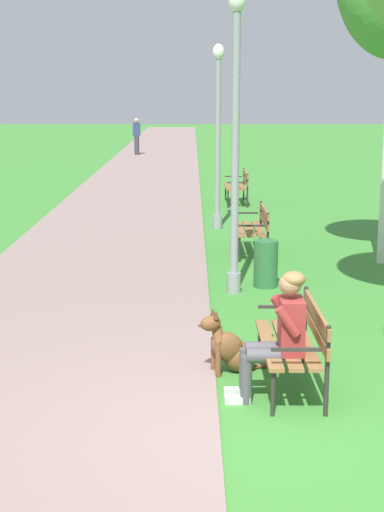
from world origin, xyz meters
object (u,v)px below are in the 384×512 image
dog_brown (229,349)px  park_bench_near (294,338)px  park_bench_far (236,184)px  park_bench_mid (251,225)px  person_seated_on_near_bench (277,331)px  lamp_post_mid (215,135)px  litter_bin (263,264)px  lamp_post_near (233,141)px  pedestrian_distant (134,137)px

dog_brown → park_bench_near: bearing=-33.4°
park_bench_near → park_bench_far: same height
park_bench_mid → park_bench_far: same height
person_seated_on_near_bench → lamp_post_mid: 9.32m
park_bench_near → litter_bin: 4.01m
park_bench_mid → lamp_post_near: bearing=-100.3°
park_bench_far → pedestrian_distant: pedestrian_distant is taller
park_bench_mid → lamp_post_near: size_ratio=0.36×
park_bench_near → litter_bin: size_ratio=2.14×
park_bench_near → dog_brown: park_bench_near is taller
park_bench_far → dog_brown: size_ratio=1.88×
lamp_post_near → pedestrian_distant: 23.95m
park_bench_near → park_bench_mid: same height
park_bench_far → person_seated_on_near_bench: size_ratio=1.20×
dog_brown → pedestrian_distant: pedestrian_distant is taller
person_seated_on_near_bench → lamp_post_near: (-0.21, 3.95, 1.50)m
dog_brown → lamp_post_mid: lamp_post_mid is taller
person_seated_on_near_bench → litter_bin: (0.28, 4.31, -0.33)m
litter_bin → pedestrian_distant: size_ratio=0.42×
dog_brown → lamp_post_near: (0.20, 3.25, 1.92)m
park_bench_far → lamp_post_mid: lamp_post_mid is taller
lamp_post_mid → dog_brown: bearing=-90.8°
lamp_post_near → park_bench_mid: bearing=79.7°
lamp_post_mid → pedestrian_distant: bearing=99.2°
park_bench_far → litter_bin: 8.57m
person_seated_on_near_bench → lamp_post_near: 4.24m
park_bench_far → person_seated_on_near_bench: bearing=-91.7°
park_bench_mid → person_seated_on_near_bench: bearing=-92.5°
lamp_post_mid → lamp_post_near: bearing=-89.2°
person_seated_on_near_bench → pedestrian_distant: (-3.27, 27.67, 0.16)m
park_bench_mid → lamp_post_near: 3.24m
park_bench_mid → person_seated_on_near_bench: (-0.29, -6.69, 0.17)m
person_seated_on_near_bench → dog_brown: 0.92m
park_bench_near → park_bench_far: (0.17, 12.57, 0.00)m
park_bench_mid → litter_bin: 2.38m
litter_bin → dog_brown: bearing=-100.8°
person_seated_on_near_bench → lamp_post_mid: (-0.28, 9.23, 1.28)m
person_seated_on_near_bench → lamp_post_near: bearing=93.1°
park_bench_near → pedestrian_distant: (-3.47, 27.37, 0.33)m
lamp_post_near → pedestrian_distant: lamp_post_near is taller
park_bench_far → dog_brown: 12.20m
dog_brown → litter_bin: size_ratio=1.14×
park_bench_near → lamp_post_near: lamp_post_near is taller
lamp_post_near → lamp_post_mid: lamp_post_near is taller
park_bench_near → dog_brown: bearing=146.6°
park_bench_far → lamp_post_near: 9.10m
park_bench_near → park_bench_far: 12.57m
person_seated_on_near_bench → litter_bin: bearing=86.3°
lamp_post_near → person_seated_on_near_bench: bearing=-86.9°
park_bench_near → person_seated_on_near_bench: 0.40m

